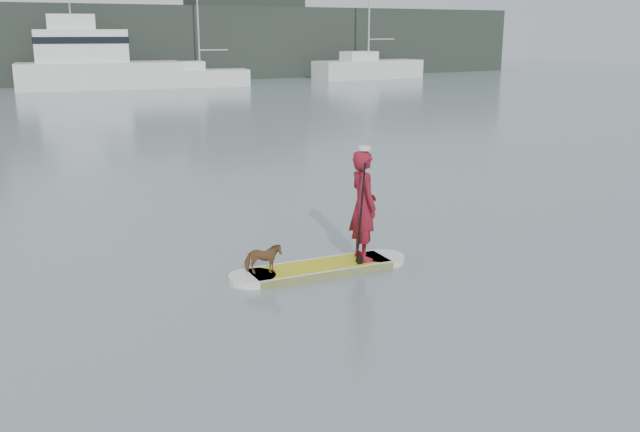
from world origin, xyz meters
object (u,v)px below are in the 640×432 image
paddler (363,205)px  motor_yacht_a (92,62)px  sailboat_f (367,67)px  sailboat_e (199,77)px  dog (263,259)px  paddleboard (320,268)px

paddler → motor_yacht_a: size_ratio=0.17×
paddler → sailboat_f: 50.44m
sailboat_e → sailboat_f: size_ratio=0.70×
dog → sailboat_e: (13.71, 40.73, 0.35)m
paddler → sailboat_e: (11.82, 40.87, -0.37)m
sailboat_e → motor_yacht_a: 7.61m
motor_yacht_a → paddleboard: bearing=-87.4°
paddleboard → paddler: paddler is taller
dog → sailboat_f: (29.41, 42.13, 0.60)m
dog → motor_yacht_a: (6.40, 42.52, 1.53)m
sailboat_e → sailboat_f: 15.77m
dog → sailboat_e: bearing=1.6°
dog → sailboat_f: 51.38m
sailboat_e → motor_yacht_a: size_ratio=0.87×
sailboat_f → motor_yacht_a: sailboat_f is taller
paddler → sailboat_f: bearing=-24.6°
motor_yacht_a → sailboat_e: bearing=-4.1°
paddler → sailboat_e: bearing=-7.7°
sailboat_f → motor_yacht_a: size_ratio=1.24×
paddler → dog: bearing=94.2°
sailboat_f → motor_yacht_a: 23.03m
sailboat_e → sailboat_f: (15.70, 1.40, 0.25)m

